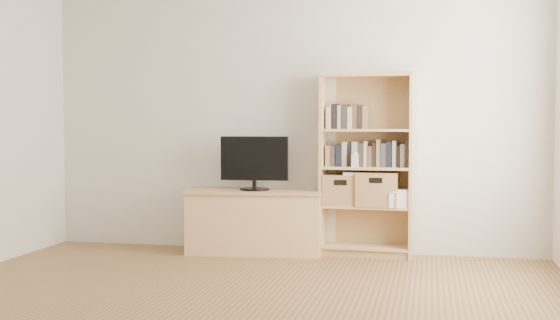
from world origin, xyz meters
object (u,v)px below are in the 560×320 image
(basket_right, at_px, (378,189))
(laptop, at_px, (361,173))
(baby_monitor, at_px, (355,161))
(basket_left, at_px, (342,190))
(tv_stand, at_px, (255,223))
(bookshelf, at_px, (367,165))
(television, at_px, (254,164))

(basket_right, distance_m, laptop, 0.19)
(baby_monitor, relative_size, laptop, 0.35)
(basket_right, bearing_deg, basket_left, -179.99)
(basket_left, relative_size, basket_right, 0.91)
(tv_stand, relative_size, basket_right, 3.33)
(bookshelf, bearing_deg, laptop, -172.82)
(baby_monitor, height_order, laptop, baby_monitor)
(television, distance_m, baby_monitor, 0.89)
(bookshelf, relative_size, basket_left, 4.95)
(baby_monitor, relative_size, basket_left, 0.34)
(tv_stand, bearing_deg, laptop, -1.45)
(tv_stand, distance_m, bookshelf, 1.12)
(television, bearing_deg, bookshelf, 1.43)
(television, height_order, baby_monitor, television)
(baby_monitor, distance_m, basket_left, 0.30)
(bookshelf, height_order, basket_right, bookshelf)
(tv_stand, relative_size, television, 1.94)
(basket_left, bearing_deg, tv_stand, -174.28)
(television, height_order, basket_left, television)
(bookshelf, distance_m, television, 0.99)
(bookshelf, relative_size, laptop, 5.07)
(bookshelf, distance_m, laptop, 0.09)
(basket_right, bearing_deg, laptop, -179.42)
(tv_stand, xyz_separation_m, baby_monitor, (0.89, -0.01, 0.56))
(television, distance_m, basket_right, 1.10)
(bookshelf, bearing_deg, baby_monitor, -135.00)
(laptop, bearing_deg, television, 177.17)
(television, bearing_deg, basket_right, 0.57)
(television, bearing_deg, tv_stand, 0.00)
(tv_stand, relative_size, basket_left, 3.65)
(tv_stand, relative_size, laptop, 3.74)
(basket_right, height_order, laptop, same)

